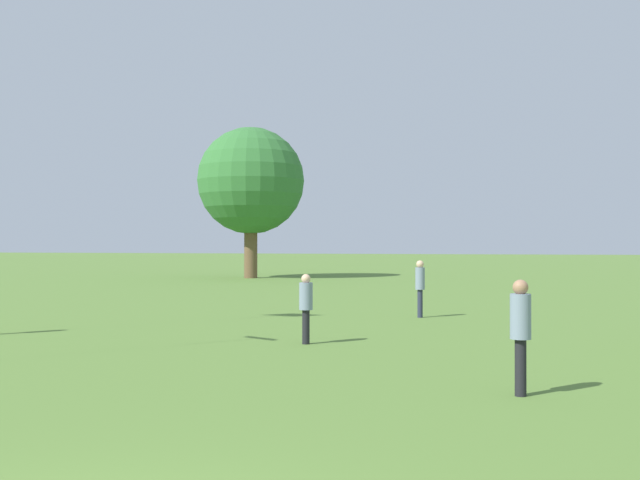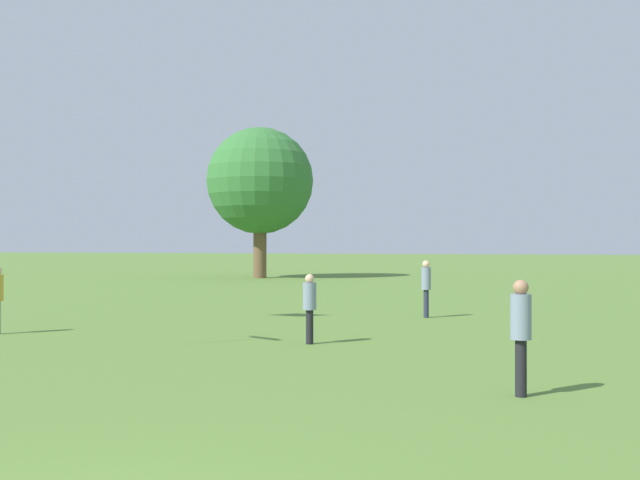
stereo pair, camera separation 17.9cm
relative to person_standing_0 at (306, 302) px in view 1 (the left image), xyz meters
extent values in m
cylinder|color=black|center=(0.00, 0.00, -0.54)|extent=(0.23, 0.23, 0.75)
cylinder|color=gray|center=(0.00, 0.00, 0.13)|extent=(0.42, 0.42, 0.59)
sphere|color=#DBAD89|center=(0.00, 0.00, 0.51)|extent=(0.20, 0.20, 0.20)
cylinder|color=#282D42|center=(1.66, 6.48, -0.50)|extent=(0.16, 0.16, 0.83)
cylinder|color=gray|center=(1.66, 6.48, 0.24)|extent=(0.28, 0.28, 0.66)
sphere|color=#DBAD89|center=(1.66, 6.48, 0.66)|extent=(0.22, 0.22, 0.22)
cylinder|color=black|center=(4.53, -4.54, -0.51)|extent=(0.23, 0.23, 0.82)
cylinder|color=gray|center=(4.53, -4.54, 0.23)|extent=(0.41, 0.41, 0.65)
sphere|color=#A37556|center=(4.53, -4.54, 0.65)|extent=(0.22, 0.22, 0.22)
cylinder|color=brown|center=(-12.01, 29.03, 1.24)|extent=(0.83, 0.83, 4.32)
sphere|color=#337033|center=(-12.01, 29.03, 5.27)|extent=(6.78, 6.78, 6.78)
camera|label=1|loc=(4.52, -15.69, 1.28)|focal=42.00mm
camera|label=2|loc=(4.69, -15.64, 1.28)|focal=42.00mm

